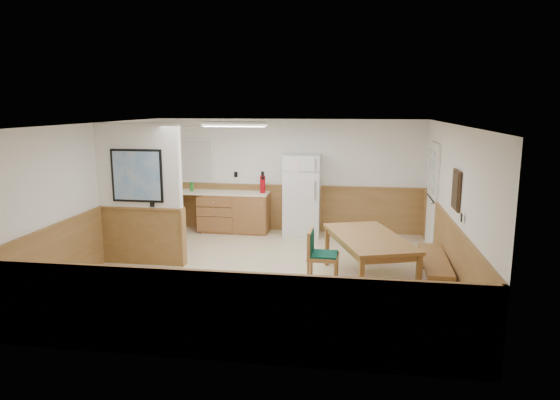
% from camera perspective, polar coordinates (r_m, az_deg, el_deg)
% --- Properties ---
extents(ground, '(6.00, 6.00, 0.00)m').
position_cam_1_polar(ground, '(8.55, -1.75, -8.31)').
color(ground, beige).
rests_on(ground, ground).
extents(ceiling, '(6.00, 6.00, 0.02)m').
position_cam_1_polar(ceiling, '(8.08, -1.85, 8.69)').
color(ceiling, white).
rests_on(ceiling, back_wall).
extents(back_wall, '(6.00, 0.02, 2.50)m').
position_cam_1_polar(back_wall, '(11.15, 0.96, 2.82)').
color(back_wall, white).
rests_on(back_wall, ground).
extents(right_wall, '(0.02, 6.00, 2.50)m').
position_cam_1_polar(right_wall, '(8.24, 19.19, -0.63)').
color(right_wall, white).
rests_on(right_wall, ground).
extents(left_wall, '(0.02, 6.00, 2.50)m').
position_cam_1_polar(left_wall, '(9.24, -20.43, 0.47)').
color(left_wall, white).
rests_on(left_wall, ground).
extents(wainscot_back, '(6.00, 0.04, 1.00)m').
position_cam_1_polar(wainscot_back, '(11.26, 0.93, -0.98)').
color(wainscot_back, '#A37341').
rests_on(wainscot_back, ground).
extents(wainscot_right, '(0.04, 6.00, 1.00)m').
position_cam_1_polar(wainscot_right, '(8.41, 18.74, -5.64)').
color(wainscot_right, '#A37341').
rests_on(wainscot_right, ground).
extents(wainscot_left, '(0.04, 6.00, 1.00)m').
position_cam_1_polar(wainscot_left, '(9.38, -20.03, -4.04)').
color(wainscot_left, '#A37341').
rests_on(wainscot_left, ground).
extents(partition_wall, '(1.50, 0.20, 2.50)m').
position_cam_1_polar(partition_wall, '(9.08, -15.69, 0.47)').
color(partition_wall, white).
rests_on(partition_wall, ground).
extents(kitchen_counter, '(2.20, 0.61, 1.00)m').
position_cam_1_polar(kitchen_counter, '(11.20, -5.41, -1.29)').
color(kitchen_counter, '#995D36').
rests_on(kitchen_counter, ground).
extents(exterior_door, '(0.07, 1.02, 2.15)m').
position_cam_1_polar(exterior_door, '(10.11, 16.99, 0.38)').
color(exterior_door, white).
rests_on(exterior_door, ground).
extents(kitchen_window, '(0.80, 0.04, 1.00)m').
position_cam_1_polar(kitchen_window, '(11.55, -9.47, 4.45)').
color(kitchen_window, white).
rests_on(kitchen_window, back_wall).
extents(wall_painting, '(0.04, 0.50, 0.60)m').
position_cam_1_polar(wall_painting, '(7.89, 19.47, 1.09)').
color(wall_painting, '#382516').
rests_on(wall_painting, right_wall).
extents(fluorescent_fixture, '(1.20, 0.30, 0.09)m').
position_cam_1_polar(fluorescent_fixture, '(9.52, -5.22, 8.64)').
color(fluorescent_fixture, white).
rests_on(fluorescent_fixture, ceiling).
extents(refrigerator, '(0.79, 0.73, 1.76)m').
position_cam_1_polar(refrigerator, '(10.81, 2.53, 0.56)').
color(refrigerator, white).
rests_on(refrigerator, ground).
extents(dining_table, '(1.55, 2.17, 0.75)m').
position_cam_1_polar(dining_table, '(8.08, 10.11, -4.71)').
color(dining_table, '#A2643B').
rests_on(dining_table, ground).
extents(dining_bench, '(0.45, 1.75, 0.45)m').
position_cam_1_polar(dining_bench, '(8.23, 17.26, -7.03)').
color(dining_bench, '#A2643B').
rests_on(dining_bench, ground).
extents(dining_chair, '(0.69, 0.50, 0.85)m').
position_cam_1_polar(dining_chair, '(8.00, 4.30, -5.95)').
color(dining_chair, '#A2643B').
rests_on(dining_chair, ground).
extents(fire_extinguisher, '(0.15, 0.15, 0.47)m').
position_cam_1_polar(fire_extinguisher, '(10.91, -2.00, 1.89)').
color(fire_extinguisher, '#AA0912').
rests_on(fire_extinguisher, kitchen_counter).
extents(soap_bottle, '(0.07, 0.07, 0.21)m').
position_cam_1_polar(soap_bottle, '(11.32, -10.06, 1.53)').
color(soap_bottle, '#167C21').
rests_on(soap_bottle, kitchen_counter).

